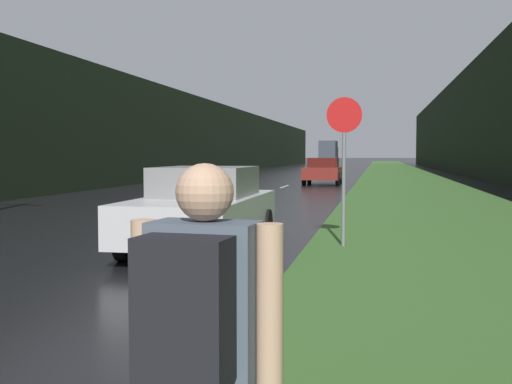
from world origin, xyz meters
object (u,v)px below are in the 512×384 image
car_passing_far (323,171)px  delivery_truck (329,153)px  hitchhiker_with_backpack (202,361)px  car_passing_near (203,208)px  stop_sign (344,157)px

car_passing_far → delivery_truck: delivery_truck is taller
hitchhiker_with_backpack → delivery_truck: (-6.00, 85.37, 0.86)m
car_passing_near → car_passing_far: bearing=-90.0°
car_passing_far → hitchhiker_with_backpack: bearing=94.1°
stop_sign → car_passing_near: (-2.45, -0.76, -0.93)m
delivery_truck → stop_sign: bearing=-85.5°
car_passing_near → stop_sign: bearing=-162.8°
car_passing_far → delivery_truck: bearing=-86.0°
stop_sign → hitchhiker_with_backpack: stop_sign is taller
car_passing_far → delivery_truck: 51.29m
car_passing_near → car_passing_far: 25.35m
hitchhiker_with_backpack → stop_sign: bearing=95.6°
hitchhiker_with_backpack → car_passing_near: size_ratio=0.36×
stop_sign → hitchhiker_with_backpack: (0.00, -9.62, -0.70)m
stop_sign → delivery_truck: size_ratio=0.37×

